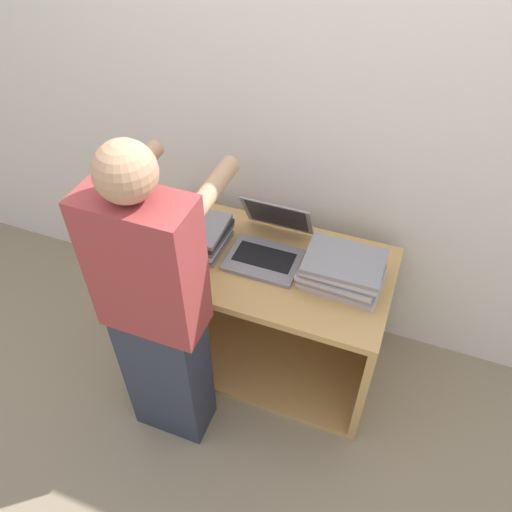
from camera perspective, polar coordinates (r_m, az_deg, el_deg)
ground_plane at (r=2.65m, az=-1.77°, el=-16.35°), size 12.00×12.00×0.00m
wall_back at (r=2.30m, az=4.74°, el=15.12°), size 8.00×0.05×2.40m
cart at (r=2.57m, az=1.31°, el=-5.33°), size 1.17×0.63×0.71m
laptop_open at (r=2.27m, az=1.40°, el=1.23°), size 0.33×0.37×0.24m
laptop_stack_left at (r=2.34m, az=-7.47°, el=2.63°), size 0.34×0.26×0.12m
laptop_stack_right at (r=2.16m, az=9.85°, el=-1.61°), size 0.36×0.27×0.14m
person at (r=2.01m, az=-11.24°, el=-6.57°), size 0.40×0.52×1.54m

